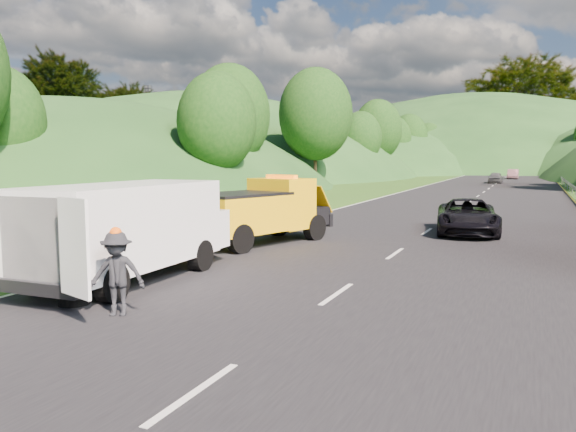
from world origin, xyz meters
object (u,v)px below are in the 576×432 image
at_px(child, 172,265).
at_px(spare_tire, 74,305).
at_px(worker, 118,316).
at_px(passing_suv, 467,234).
at_px(white_van, 130,227).
at_px(suitcase, 150,243).
at_px(tow_truck, 262,211).
at_px(woman, 176,252).

bearing_deg(child, spare_tire, -33.27).
bearing_deg(spare_tire, worker, -10.62).
height_order(child, passing_suv, passing_suv).
relative_size(white_van, passing_suv, 1.38).
relative_size(suitcase, spare_tire, 0.81).
xyz_separation_m(tow_truck, passing_suv, (6.66, 5.80, -1.23)).
xyz_separation_m(woman, spare_tire, (1.97, -6.63, 0.00)).
height_order(white_van, passing_suv, white_van).
relative_size(worker, passing_suv, 0.33).
bearing_deg(passing_suv, white_van, -126.68).
height_order(worker, spare_tire, worker).
bearing_deg(woman, child, 177.66).
distance_m(child, worker, 5.40).
bearing_deg(spare_tire, woman, 106.55).
bearing_deg(child, passing_suv, 103.00).
bearing_deg(worker, woman, 90.36).
distance_m(tow_truck, woman, 3.58).
bearing_deg(worker, child, 87.90).
height_order(child, spare_tire, child).
height_order(woman, spare_tire, woman).
relative_size(white_van, child, 6.44).
bearing_deg(woman, worker, 171.89).
bearing_deg(tow_truck, spare_tire, -71.98).
xyz_separation_m(child, suitcase, (-2.21, 1.85, 0.27)).
xyz_separation_m(white_van, child, (-0.32, 2.27, -1.43)).
bearing_deg(suitcase, child, -39.96).
xyz_separation_m(tow_truck, spare_tire, (0.12, -9.44, -1.23)).
xyz_separation_m(white_van, passing_suv, (6.98, 12.83, -1.43)).
relative_size(tow_truck, white_van, 0.87).
bearing_deg(passing_suv, woman, -142.84).
xyz_separation_m(tow_truck, child, (-0.63, -4.76, -1.23)).
bearing_deg(worker, white_van, 98.91).
xyz_separation_m(worker, passing_suv, (5.12, 15.51, 0.00)).
bearing_deg(passing_suv, child, -132.78).
relative_size(tow_truck, child, 5.60).
distance_m(white_van, suitcase, 4.97).
bearing_deg(spare_tire, white_van, 100.12).
xyz_separation_m(woman, child, (1.22, -1.96, 0.00)).
bearing_deg(spare_tire, tow_truck, 90.71).
xyz_separation_m(tow_truck, woman, (-1.85, -2.81, -1.23)).
relative_size(white_van, woman, 4.30).
bearing_deg(white_van, passing_suv, 59.80).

